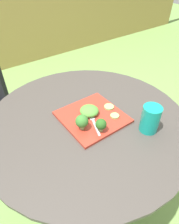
% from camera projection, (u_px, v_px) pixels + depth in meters
% --- Properties ---
extents(ground_plane, '(12.00, 12.00, 0.00)m').
position_uv_depth(ground_plane, '(88.00, 194.00, 1.46)').
color(ground_plane, '#70994C').
extents(patio_table, '(1.01, 1.01, 0.74)m').
position_uv_depth(patio_table, '(87.00, 149.00, 1.14)').
color(patio_table, '#423D38').
rests_on(patio_table, ground_plane).
extents(salad_plate, '(0.29, 0.29, 0.01)m').
position_uv_depth(salad_plate, '(92.00, 117.00, 0.99)').
color(salad_plate, '#AD3323').
rests_on(salad_plate, patio_table).
extents(drinking_glass, '(0.08, 0.08, 0.13)m').
position_uv_depth(drinking_glass, '(150.00, 120.00, 0.89)').
color(drinking_glass, '#149989').
rests_on(drinking_glass, patio_table).
extents(fork, '(0.07, 0.15, 0.00)m').
position_uv_depth(fork, '(94.00, 122.00, 0.94)').
color(fork, silver).
rests_on(fork, salad_plate).
extents(lettuce_mound, '(0.09, 0.09, 0.04)m').
position_uv_depth(lettuce_mound, '(89.00, 111.00, 0.98)').
color(lettuce_mound, '#519338').
rests_on(lettuce_mound, salad_plate).
extents(broccoli_floret_0, '(0.06, 0.06, 0.07)m').
position_uv_depth(broccoli_floret_0, '(82.00, 121.00, 0.89)').
color(broccoli_floret_0, '#99B770').
rests_on(broccoli_floret_0, salad_plate).
extents(broccoli_floret_1, '(0.05, 0.05, 0.07)m').
position_uv_depth(broccoli_floret_1, '(101.00, 124.00, 0.88)').
color(broccoli_floret_1, '#99B770').
rests_on(broccoli_floret_1, salad_plate).
extents(cucumber_slice_0, '(0.04, 0.04, 0.01)m').
position_uv_depth(cucumber_slice_0, '(115.00, 116.00, 0.98)').
color(cucumber_slice_0, '#8EB766').
rests_on(cucumber_slice_0, salad_plate).
extents(cucumber_slice_1, '(0.05, 0.05, 0.01)m').
position_uv_depth(cucumber_slice_1, '(109.00, 107.00, 1.03)').
color(cucumber_slice_1, '#8EB766').
rests_on(cucumber_slice_1, salad_plate).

